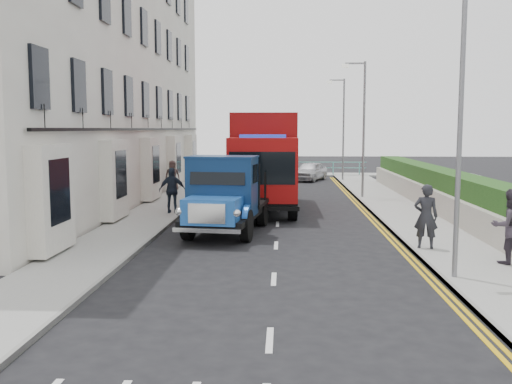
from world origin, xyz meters
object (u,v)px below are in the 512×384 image
red_lorry (264,159)px  parked_car_front (211,206)px  lamp_near (455,112)px  lamp_mid (362,121)px  pedestrian_east_near (426,216)px  lamp_far (342,123)px  bedford_lorry (224,200)px

red_lorry → parked_car_front: red_lorry is taller
lamp_near → parked_car_front: (-6.78, 8.40, -3.38)m
lamp_mid → parked_car_front: (-6.78, -7.60, -3.38)m
parked_car_front → pedestrian_east_near: (7.00, -5.14, 0.45)m
lamp_mid → lamp_far: same height
lamp_far → parked_car_front: 19.16m
bedford_lorry → pedestrian_east_near: size_ratio=3.09×
lamp_far → parked_car_front: bearing=-111.1°
lamp_near → lamp_far: (0.00, 26.00, 0.00)m
parked_car_front → red_lorry: bearing=65.9°
red_lorry → pedestrian_east_near: (5.05, -8.94, -1.21)m
lamp_near → lamp_mid: size_ratio=1.00×
lamp_far → bedford_lorry: 21.46m
parked_car_front → pedestrian_east_near: bearing=-33.1°
lamp_mid → red_lorry: lamp_mid is taller
lamp_far → pedestrian_east_near: lamp_far is taller
lamp_mid → pedestrian_east_near: bearing=-89.0°
bedford_lorry → red_lorry: size_ratio=0.71×
bedford_lorry → parked_car_front: size_ratio=1.61×
lamp_far → lamp_near: bearing=-90.0°
lamp_mid → parked_car_front: lamp_mid is taller
lamp_near → pedestrian_east_near: bearing=86.1°
pedestrian_east_near → lamp_far: bearing=-77.7°
lamp_mid → bedford_lorry: size_ratio=1.19×
red_lorry → pedestrian_east_near: red_lorry is taller
lamp_near → lamp_mid: 16.00m
lamp_near → lamp_far: bearing=90.0°
bedford_lorry → pedestrian_east_near: 6.62m
pedestrian_east_near → lamp_near: bearing=97.8°
bedford_lorry → parked_car_front: (-0.80, 2.83, -0.61)m
lamp_near → bedford_lorry: bearing=137.0°
red_lorry → bedford_lorry: bearing=-100.7°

